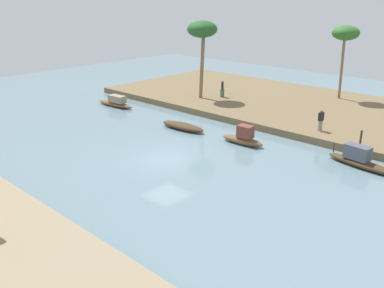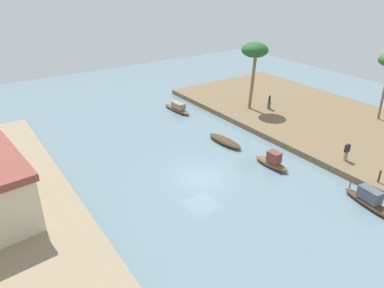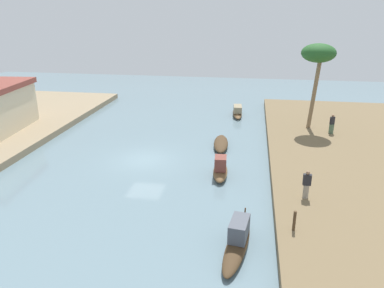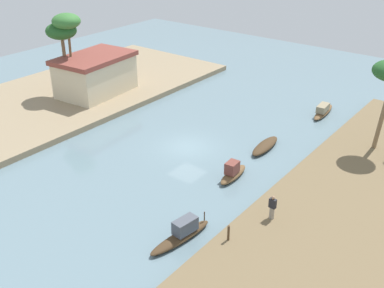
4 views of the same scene
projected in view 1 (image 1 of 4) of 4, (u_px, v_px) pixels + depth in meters
The scene contains 11 objects.
river_water at pixel (166, 159), 27.01m from camera, with size 71.24×71.24×0.00m, color slate.
riverbank_left at pixel (300, 107), 38.49m from camera, with size 37.68×15.79×0.53m, color brown.
sampan_with_tall_canopy at pixel (183, 126), 32.83m from camera, with size 4.07×1.38×0.52m.
sampan_foreground at pixel (116, 102), 39.47m from camera, with size 4.41×1.25×1.08m.
sampan_open_hull at pixel (360, 160), 25.65m from camera, with size 4.64×1.53×1.31m.
sampan_midstream at pixel (243, 138), 29.56m from camera, with size 3.29×1.12×1.38m.
person_on_near_bank at pixel (321, 121), 30.61m from camera, with size 0.33×0.45×1.59m.
person_by_mooring at pixel (222, 90), 40.74m from camera, with size 0.55×0.55×1.62m.
mooring_post at pixel (361, 137), 27.90m from camera, with size 0.14×0.14×0.98m, color #4C3823.
palm_tree_left_near at pixel (346, 34), 38.41m from camera, with size 2.45×2.45×6.75m.
palm_tree_left_far at pixel (202, 31), 38.73m from camera, with size 2.79×2.79×7.14m.
Camera 1 is at (-18.32, 17.28, 9.95)m, focal length 39.69 mm.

